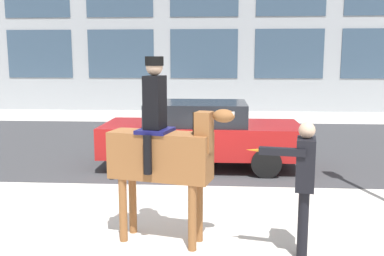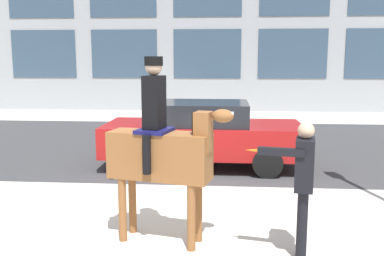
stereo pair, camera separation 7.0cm
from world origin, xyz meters
name	(u,v)px [view 1 (the left image)]	position (x,y,z in m)	size (l,w,h in m)	color
ground_plane	(177,193)	(0.00, 0.00, 0.00)	(80.00, 80.00, 0.00)	beige
road_surface	(193,143)	(0.00, 4.75, 0.00)	(22.61, 8.50, 0.01)	#38383A
mounted_horse_lead	(162,150)	(0.03, -2.12, 1.27)	(1.74, 0.75, 2.50)	brown
pedestrian_bystander	(304,179)	(1.82, -2.48, 1.02)	(0.88, 0.44, 1.72)	black
street_car_near_lane	(201,133)	(0.34, 2.08, 0.78)	(4.50, 1.98, 1.50)	maroon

